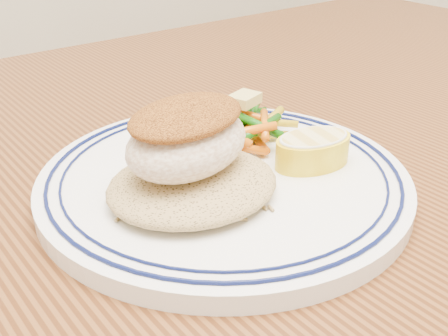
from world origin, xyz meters
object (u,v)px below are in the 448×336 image
at_px(rice_pilaf, 193,181).
at_px(vegetable_pile, 242,126).
at_px(fish_fillet, 187,136).
at_px(lemon_wedge, 313,149).
at_px(plate, 224,180).
at_px(dining_table, 223,254).

relative_size(rice_pilaf, vegetable_pile, 1.19).
height_order(fish_fillet, vegetable_pile, fish_fillet).
bearing_deg(fish_fillet, rice_pilaf, -103.10).
bearing_deg(fish_fillet, lemon_wedge, -13.81).
xyz_separation_m(plate, lemon_wedge, (0.07, -0.03, 0.02)).
bearing_deg(rice_pilaf, plate, 18.67).
distance_m(fish_fillet, lemon_wedge, 0.11).
xyz_separation_m(dining_table, fish_fillet, (-0.06, -0.04, 0.16)).
bearing_deg(plate, vegetable_pile, 38.78).
relative_size(dining_table, plate, 5.03).
distance_m(rice_pilaf, lemon_wedge, 0.11).
bearing_deg(rice_pilaf, fish_fillet, 76.90).
height_order(dining_table, lemon_wedge, lemon_wedge).
height_order(dining_table, rice_pilaf, rice_pilaf).
height_order(dining_table, plate, plate).
bearing_deg(vegetable_pile, plate, -141.22).
bearing_deg(rice_pilaf, vegetable_pile, 31.04).
relative_size(plate, vegetable_pile, 2.70).
bearing_deg(plate, fish_fillet, -172.20).
height_order(dining_table, fish_fillet, fish_fillet).
height_order(plate, rice_pilaf, rice_pilaf).
xyz_separation_m(plate, vegetable_pile, (0.05, 0.04, 0.02)).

